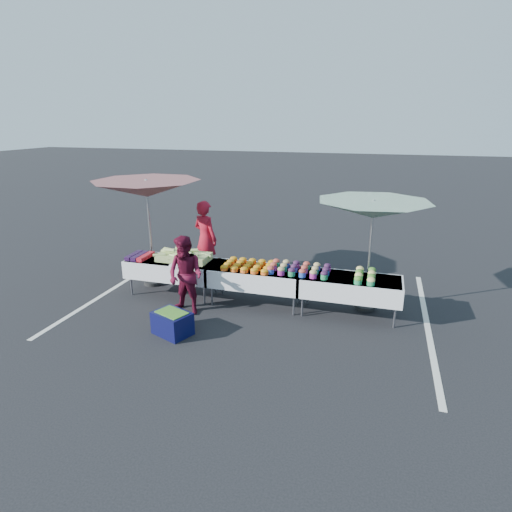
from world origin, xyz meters
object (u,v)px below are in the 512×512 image
(table_right, at_px, (350,286))
(vendor, at_px, (205,238))
(storage_bin, at_px, (172,323))
(table_center, at_px, (256,276))
(table_left, at_px, (173,268))
(customer, at_px, (186,276))
(umbrella_right, at_px, (373,210))
(umbrella_left, at_px, (147,189))

(table_right, distance_m, vendor, 3.65)
(vendor, height_order, storage_bin, vendor)
(table_right, bearing_deg, table_center, 180.00)
(table_left, xyz_separation_m, vendor, (0.20, 1.29, 0.30))
(table_right, relative_size, customer, 1.25)
(table_center, xyz_separation_m, customer, (-1.14, -0.75, 0.16))
(umbrella_right, bearing_deg, table_center, -169.20)
(table_left, height_order, table_right, same)
(customer, xyz_separation_m, storage_bin, (0.13, -0.85, -0.54))
(table_center, relative_size, storage_bin, 2.50)
(vendor, distance_m, umbrella_left, 1.76)
(table_left, height_order, umbrella_left, umbrella_left)
(umbrella_left, bearing_deg, table_center, -9.09)
(umbrella_left, bearing_deg, table_left, -29.74)
(table_left, relative_size, table_center, 1.00)
(table_left, xyz_separation_m, customer, (0.66, -0.75, 0.16))
(table_center, relative_size, umbrella_right, 0.73)
(vendor, relative_size, customer, 1.18)
(table_right, height_order, storage_bin, table_right)
(vendor, bearing_deg, table_right, -177.88)
(umbrella_left, height_order, storage_bin, umbrella_left)
(table_left, bearing_deg, umbrella_left, 150.26)
(umbrella_right, bearing_deg, vendor, 166.46)
(customer, xyz_separation_m, umbrella_right, (3.24, 1.15, 1.19))
(table_left, bearing_deg, table_right, 0.00)
(umbrella_right, bearing_deg, table_right, -126.57)
(table_right, bearing_deg, vendor, 159.22)
(table_center, bearing_deg, umbrella_left, 170.91)
(table_left, bearing_deg, table_center, 0.00)
(customer, bearing_deg, table_left, 143.46)
(umbrella_left, xyz_separation_m, storage_bin, (1.49, -2.00, -1.90))
(table_left, height_order, umbrella_right, umbrella_right)
(vendor, bearing_deg, customer, 125.60)
(vendor, xyz_separation_m, customer, (0.46, -2.04, -0.14))
(vendor, distance_m, customer, 2.10)
(table_right, height_order, vendor, vendor)
(vendor, relative_size, storage_bin, 2.37)
(vendor, distance_m, umbrella_right, 3.95)
(table_center, bearing_deg, umbrella_right, 10.80)
(table_right, height_order, umbrella_left, umbrella_left)
(vendor, bearing_deg, umbrella_right, -170.64)
(vendor, distance_m, storage_bin, 3.02)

